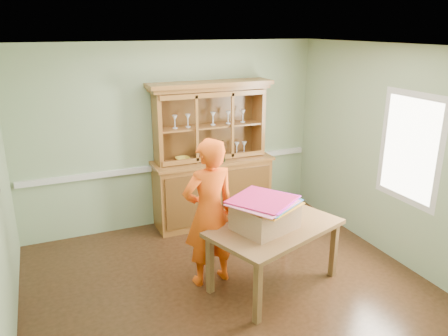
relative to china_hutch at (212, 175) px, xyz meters
name	(u,v)px	position (x,y,z in m)	size (l,w,h in m)	color
floor	(228,286)	(-0.50, -1.76, -0.75)	(4.50, 4.50, 0.00)	#462916
ceiling	(229,47)	(-0.50, -1.76, 1.95)	(4.50, 4.50, 0.00)	white
wall_back	(174,136)	(-0.50, 0.24, 0.60)	(4.50, 4.50, 0.00)	#8CA47B
wall_right	(391,154)	(1.75, -1.76, 0.60)	(4.00, 4.00, 0.00)	#8CA47B
wall_front	(347,268)	(-0.50, -3.76, 0.60)	(4.50, 4.50, 0.00)	#8CA47B
chair_rail	(175,165)	(-0.50, 0.22, 0.15)	(4.41, 0.05, 0.08)	silver
window_panel	(409,149)	(1.73, -2.06, 0.75)	(0.03, 0.96, 1.36)	silver
china_hutch	(212,175)	(0.00, 0.00, 0.00)	(1.82, 0.60, 2.14)	brown
dining_table	(275,233)	(0.02, -1.91, -0.10)	(1.69, 1.33, 0.74)	brown
cardboard_box	(265,216)	(-0.12, -1.91, 0.14)	(0.64, 0.51, 0.30)	#9F7652
kite_stack	(264,202)	(-0.14, -1.92, 0.31)	(0.84, 0.84, 0.05)	orange
person	(209,213)	(-0.65, -1.56, 0.12)	(0.64, 0.42, 1.75)	#F0510F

